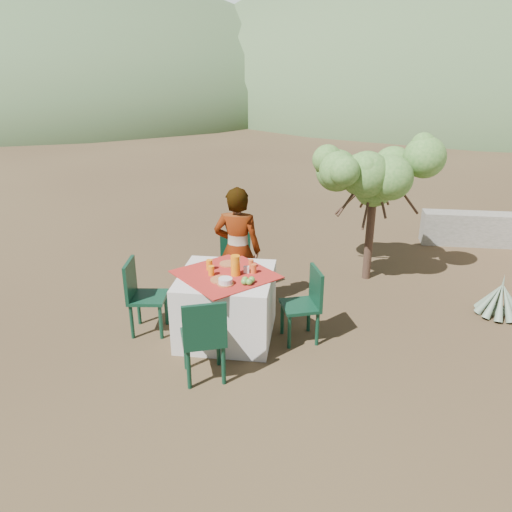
{
  "coord_description": "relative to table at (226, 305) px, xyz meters",
  "views": [
    {
      "loc": [
        0.54,
        -4.98,
        2.97
      ],
      "look_at": [
        -0.16,
        0.33,
        0.83
      ],
      "focal_mm": 35.0,
      "sensor_mm": 36.0,
      "label": 1
    }
  ],
  "objects": [
    {
      "name": "ground",
      "position": [
        0.44,
        0.07,
        -0.38
      ],
      "size": [
        160.0,
        160.0,
        0.0
      ],
      "primitive_type": "plane",
      "color": "#372619",
      "rests_on": "ground"
    },
    {
      "name": "table",
      "position": [
        0.0,
        0.0,
        0.0
      ],
      "size": [
        1.3,
        1.3,
        0.76
      ],
      "color": "beige",
      "rests_on": "ground"
    },
    {
      "name": "chair_far",
      "position": [
        -0.05,
        0.99,
        0.09
      ],
      "size": [
        0.48,
        0.48,
        0.85
      ],
      "rotation": [
        0.0,
        0.0,
        0.27
      ],
      "color": "black",
      "rests_on": "ground"
    },
    {
      "name": "chair_near",
      "position": [
        -0.05,
        -0.89,
        0.12
      ],
      "size": [
        0.53,
        0.53,
        0.89
      ],
      "rotation": [
        0.0,
        0.0,
        3.49
      ],
      "color": "black",
      "rests_on": "ground"
    },
    {
      "name": "chair_left",
      "position": [
        -0.97,
        -0.04,
        0.11
      ],
      "size": [
        0.45,
        0.45,
        0.87
      ],
      "rotation": [
        0.0,
        0.0,
        1.68
      ],
      "color": "black",
      "rests_on": "ground"
    },
    {
      "name": "chair_right",
      "position": [
        0.89,
        0.03,
        0.09
      ],
      "size": [
        0.5,
        0.5,
        0.85
      ],
      "rotation": [
        0.0,
        0.0,
        5.04
      ],
      "color": "black",
      "rests_on": "ground"
    },
    {
      "name": "person",
      "position": [
        0.02,
        0.66,
        0.41
      ],
      "size": [
        0.59,
        0.4,
        1.58
      ],
      "primitive_type": "imported",
      "rotation": [
        0.0,
        0.0,
        3.1
      ],
      "color": "#8C6651",
      "rests_on": "ground"
    },
    {
      "name": "shrub_tree",
      "position": [
        1.76,
        1.88,
        1.04
      ],
      "size": [
        1.53,
        1.5,
        1.79
      ],
      "color": "#452D22",
      "rests_on": "ground"
    },
    {
      "name": "agave",
      "position": [
        3.24,
        0.91,
        -0.18
      ],
      "size": [
        0.57,
        0.56,
        0.6
      ],
      "rotation": [
        0.0,
        0.0,
        0.05
      ],
      "color": "slate",
      "rests_on": "ground"
    },
    {
      "name": "stone_wall",
      "position": [
        4.04,
        3.47,
        -0.1
      ],
      "size": [
        2.6,
        0.35,
        0.55
      ],
      "primitive_type": "cube",
      "color": "gray",
      "rests_on": "ground"
    },
    {
      "name": "hill_near_left",
      "position": [
        -17.56,
        30.07,
        -0.38
      ],
      "size": [
        40.0,
        40.0,
        16.0
      ],
      "primitive_type": "ellipsoid",
      "color": "#344929",
      "rests_on": "ground"
    },
    {
      "name": "hill_near_right",
      "position": [
        12.44,
        36.07,
        -0.38
      ],
      "size": [
        48.0,
        48.0,
        20.0
      ],
      "primitive_type": "ellipsoid",
      "color": "#344929",
      "rests_on": "ground"
    },
    {
      "name": "hill_far_center",
      "position": [
        -3.56,
        52.07,
        -0.38
      ],
      "size": [
        60.0,
        60.0,
        24.0
      ],
      "primitive_type": "ellipsoid",
      "color": "slate",
      "rests_on": "ground"
    },
    {
      "name": "plate_far",
      "position": [
        -0.02,
        0.27,
        0.39
      ],
      "size": [
        0.21,
        0.21,
        0.01
      ],
      "primitive_type": "cylinder",
      "color": "brown",
      "rests_on": "table"
    },
    {
      "name": "plate_near",
      "position": [
        -0.02,
        -0.17,
        0.39
      ],
      "size": [
        0.22,
        0.22,
        0.01
      ],
      "primitive_type": "cylinder",
      "color": "brown",
      "rests_on": "table"
    },
    {
      "name": "glass_far",
      "position": [
        -0.2,
        0.09,
        0.44
      ],
      "size": [
        0.07,
        0.07,
        0.12
      ],
      "primitive_type": "cylinder",
      "color": "orange",
      "rests_on": "table"
    },
    {
      "name": "glass_near",
      "position": [
        -0.15,
        -0.05,
        0.44
      ],
      "size": [
        0.07,
        0.07,
        0.11
      ],
      "primitive_type": "cylinder",
      "color": "orange",
      "rests_on": "table"
    },
    {
      "name": "juice_pitcher",
      "position": [
        0.11,
        -0.02,
        0.5
      ],
      "size": [
        0.1,
        0.1,
        0.23
      ],
      "primitive_type": "cylinder",
      "color": "orange",
      "rests_on": "table"
    },
    {
      "name": "bowl_plate",
      "position": [
        0.05,
        -0.26,
        0.39
      ],
      "size": [
        0.18,
        0.18,
        0.01
      ],
      "primitive_type": "cylinder",
      "color": "brown",
      "rests_on": "table"
    },
    {
      "name": "white_bowl",
      "position": [
        0.05,
        -0.26,
        0.42
      ],
      "size": [
        0.15,
        0.15,
        0.05
      ],
      "primitive_type": "cylinder",
      "color": "silver",
      "rests_on": "bowl_plate"
    },
    {
      "name": "jar_left",
      "position": [
        0.3,
        0.07,
        0.43
      ],
      "size": [
        0.06,
        0.06,
        0.1
      ],
      "primitive_type": "cylinder",
      "color": "#D45825",
      "rests_on": "table"
    },
    {
      "name": "jar_right",
      "position": [
        0.25,
        0.21,
        0.43
      ],
      "size": [
        0.06,
        0.06,
        0.09
      ],
      "primitive_type": "cylinder",
      "color": "#D45825",
      "rests_on": "table"
    },
    {
      "name": "napkin_holder",
      "position": [
        0.22,
        0.06,
        0.42
      ],
      "size": [
        0.07,
        0.04,
        0.08
      ],
      "primitive_type": "cube",
      "rotation": [
        0.0,
        0.0,
        0.14
      ],
      "color": "silver",
      "rests_on": "table"
    },
    {
      "name": "fruit_cluster",
      "position": [
        0.28,
        -0.22,
        0.42
      ],
      "size": [
        0.14,
        0.13,
        0.07
      ],
      "color": "#549335",
      "rests_on": "table"
    }
  ]
}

